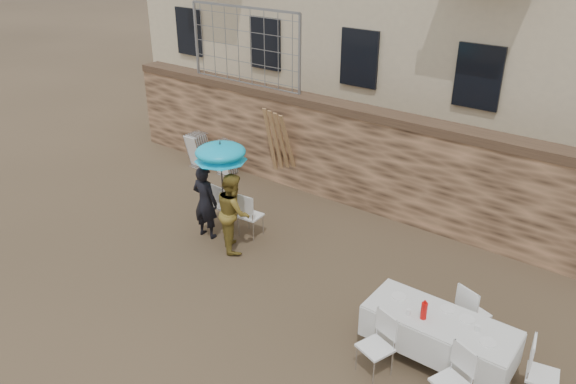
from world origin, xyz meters
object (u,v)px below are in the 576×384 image
Objects in this scene: woman_dress at (233,212)px; umbrella at (221,155)px; banquet_table at (440,321)px; table_chair_back at (473,312)px; chair_stack_right at (230,155)px; man_suit at (205,202)px; table_chair_front_right at (451,382)px; table_chair_front_left at (375,346)px; chair_stack_left at (204,147)px; soda_bottle at (424,311)px; table_chair_side at (543,374)px; couple_chair_left at (225,205)px; couple_chair_right at (251,214)px.

umbrella reaches higher than woman_dress.
table_chair_back reaches higher than banquet_table.
table_chair_back is at bearing -18.72° from chair_stack_right.
table_chair_front_right is at bearing 160.88° from man_suit.
woman_dress is 1.63× the size of table_chair_front_left.
table_chair_front_left is at bearing 157.85° from man_suit.
man_suit is 1.59× the size of table_chair_front_right.
table_chair_front_right is 1.04× the size of chair_stack_right.
woman_dress is at bearing -46.17° from chair_stack_right.
umbrella is 2.11× the size of chair_stack_left.
woman_dress reaches higher than soda_bottle.
chair_stack_left is (-7.28, 3.98, -0.02)m from table_chair_front_left.
soda_bottle is 0.27× the size of table_chair_front_left.
man_suit is 1.59× the size of table_chair_side.
table_chair_side is 1.04× the size of chair_stack_right.
man_suit reaches higher than chair_stack_right.
woman_dress is at bearing 74.17° from table_chair_side.
umbrella is 2.11× the size of chair_stack_right.
man_suit is 1.59× the size of table_chair_back.
table_chair_side is (2.00, 0.85, 0.00)m from table_chair_front_left.
couple_chair_left is at bearing 70.00° from table_chair_side.
umbrella reaches higher than table_chair_front_right.
umbrella is 6.37m from table_chair_side.
soda_bottle reaches higher than chair_stack_left.
banquet_table is (4.44, -0.59, -0.05)m from woman_dress.
couple_chair_left is at bearing -49.51° from chair_stack_right.
chair_stack_right is (-2.18, 2.54, -1.37)m from umbrella.
couple_chair_right reaches higher than chair_stack_left.
soda_bottle is (4.99, -1.29, 0.43)m from couple_chair_left.
umbrella is at bearing 169.61° from soda_bottle.
soda_bottle is at bearing 169.69° from couple_chair_left.
woman_dress reaches higher than couple_chair_left.
couple_chair_left is 6.00m from table_chair_front_right.
man_suit reaches higher than chair_stack_left.
chair_stack_right is (-7.18, 2.43, -0.02)m from table_chair_back.
soda_bottle is 0.27× the size of table_chair_front_right.
table_chair_side is at bearing 65.00° from table_chair_front_right.
couple_chair_left is 1.04× the size of chair_stack_left.
man_suit is 1.59× the size of table_chair_front_left.
umbrella is at bearing 179.87° from table_chair_front_left.
banquet_table is 2.19× the size of table_chair_back.
table_chair_back reaches higher than chair_stack_right.
banquet_table is at bearing 145.32° from table_chair_front_right.
woman_dress is 1.71× the size of chair_stack_left.
table_chair_front_right reaches higher than banquet_table.
umbrella is (-0.35, 0.10, 1.04)m from woman_dress.
couple_chair_right is 3.69× the size of soda_bottle.
chair_stack_left is (-2.68, 2.64, -0.30)m from man_suit.
soda_bottle is 1.02m from table_chair_front_right.
soda_bottle reaches higher than table_chair_side.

